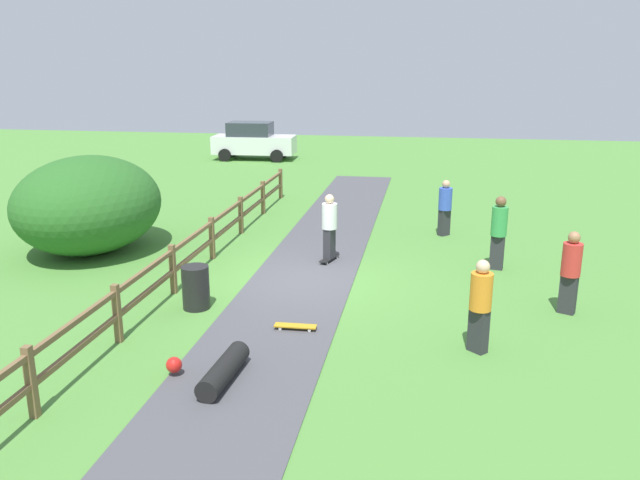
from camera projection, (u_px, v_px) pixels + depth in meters
ground_plane at (302, 280)px, 14.77m from camera, size 60.00×60.00×0.00m
asphalt_path at (302, 280)px, 14.77m from camera, size 2.40×28.00×0.02m
wooden_fence at (194, 248)px, 15.01m from camera, size 0.12×18.12×1.10m
bush_large at (88, 204)px, 16.74m from camera, size 3.62×4.35×2.55m
trash_bin at (196, 287)px, 13.00m from camera, size 0.56×0.56×0.90m
skater_riding at (329, 224)px, 15.90m from camera, size 0.47×0.82×1.72m
skater_fallen at (219, 370)px, 10.05m from camera, size 1.20×1.48×0.36m
skateboard_loose at (295, 326)px, 12.00m from camera, size 0.80×0.22×0.08m
bystander_green at (499, 229)px, 15.32m from camera, size 0.45×0.45×1.82m
bystander_red at (571, 269)px, 12.61m from camera, size 0.51×0.51×1.70m
bystander_blue at (445, 205)px, 18.39m from camera, size 0.54×0.54×1.64m
bystander_orange at (480, 302)px, 10.91m from camera, size 0.54×0.54×1.68m
parked_car_white at (253, 141)px, 32.93m from camera, size 4.27×2.14×1.92m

